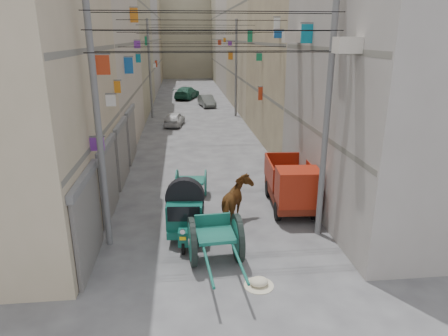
{
  "coord_description": "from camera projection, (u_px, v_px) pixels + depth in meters",
  "views": [
    {
      "loc": [
        -1.03,
        -6.29,
        6.63
      ],
      "look_at": [
        0.32,
        6.5,
        2.38
      ],
      "focal_mm": 32.0,
      "sensor_mm": 36.0,
      "label": 1
    }
  ],
  "objects": [
    {
      "name": "building_row_left",
      "position": [
        106.0,
        38.0,
        37.53
      ],
      "size": [
        8.0,
        62.0,
        14.0
      ],
      "color": "tan",
      "rests_on": "ground"
    },
    {
      "name": "building_row_right",
      "position": [
        272.0,
        38.0,
        39.12
      ],
      "size": [
        8.0,
        62.0,
        14.0
      ],
      "color": "gray",
      "rests_on": "ground"
    },
    {
      "name": "end_cap_building",
      "position": [
        186.0,
        37.0,
        68.41
      ],
      "size": [
        22.0,
        10.0,
        13.0
      ],
      "primitive_type": "cube",
      "color": "#9D967B",
      "rests_on": "ground"
    },
    {
      "name": "shutters_left",
      "position": [
        116.0,
        163.0,
        17.07
      ],
      "size": [
        0.18,
        14.4,
        2.88
      ],
      "color": "#4E4E53",
      "rests_on": "ground"
    },
    {
      "name": "signboards",
      "position": [
        196.0,
        85.0,
        27.5
      ],
      "size": [
        8.22,
        40.52,
        5.67
      ],
      "color": "#712A9C",
      "rests_on": "ground"
    },
    {
      "name": "ac_units",
      "position": [
        319.0,
        11.0,
        13.39
      ],
      "size": [
        0.7,
        6.55,
        3.35
      ],
      "color": "#BCB5A9",
      "rests_on": "ground"
    },
    {
      "name": "utility_poles",
      "position": [
        199.0,
        85.0,
        22.92
      ],
      "size": [
        7.4,
        22.2,
        8.0
      ],
      "color": "#5F6062",
      "rests_on": "ground"
    },
    {
      "name": "overhead_cables",
      "position": [
        201.0,
        33.0,
        19.6
      ],
      "size": [
        7.4,
        22.52,
        1.12
      ],
      "color": "black",
      "rests_on": "ground"
    },
    {
      "name": "auto_rickshaw",
      "position": [
        185.0,
        211.0,
        13.62
      ],
      "size": [
        1.45,
        2.36,
        1.63
      ],
      "rotation": [
        0.0,
        0.0,
        -0.08
      ],
      "color": "black",
      "rests_on": "ground"
    },
    {
      "name": "tonga_cart",
      "position": [
        215.0,
        239.0,
        12.1
      ],
      "size": [
        1.66,
        3.41,
        1.5
      ],
      "rotation": [
        0.0,
        0.0,
        0.07
      ],
      "color": "black",
      "rests_on": "ground"
    },
    {
      "name": "mini_truck",
      "position": [
        293.0,
        188.0,
        15.62
      ],
      "size": [
        1.82,
        3.69,
        2.02
      ],
      "rotation": [
        0.0,
        0.0,
        -0.06
      ],
      "color": "black",
      "rests_on": "ground"
    },
    {
      "name": "second_cart",
      "position": [
        191.0,
        182.0,
        17.34
      ],
      "size": [
        1.42,
        1.28,
        1.16
      ],
      "rotation": [
        0.0,
        0.0,
        -0.1
      ],
      "color": "#135447",
      "rests_on": "ground"
    },
    {
      "name": "feed_sack",
      "position": [
        259.0,
        282.0,
        11.11
      ],
      "size": [
        0.52,
        0.42,
        0.26
      ],
      "primitive_type": "ellipsoid",
      "color": "#BEB89E",
      "rests_on": "ground"
    },
    {
      "name": "horse",
      "position": [
        237.0,
        203.0,
        14.55
      ],
      "size": [
        1.56,
        2.24,
        1.73
      ],
      "primitive_type": "imported",
      "rotation": [
        0.0,
        0.0,
        2.8
      ],
      "color": "brown",
      "rests_on": "ground"
    },
    {
      "name": "distant_car_white",
      "position": [
        174.0,
        119.0,
        31.01
      ],
      "size": [
        1.82,
        3.33,
        1.07
      ],
      "primitive_type": "imported",
      "rotation": [
        0.0,
        0.0,
        2.96
      ],
      "color": "#B8B8B8",
      "rests_on": "ground"
    },
    {
      "name": "distant_car_grey",
      "position": [
        207.0,
        101.0,
        39.51
      ],
      "size": [
        1.73,
        3.57,
        1.13
      ],
      "primitive_type": "imported",
      "rotation": [
        0.0,
        0.0,
        0.16
      ],
      "color": "#4C514E",
      "rests_on": "ground"
    },
    {
      "name": "distant_car_green",
      "position": [
        187.0,
        93.0,
        44.5
      ],
      "size": [
        3.22,
        4.92,
        1.32
      ],
      "primitive_type": "imported",
      "rotation": [
        0.0,
        0.0,
        2.82
      ],
      "color": "#1A4D3A",
      "rests_on": "ground"
    }
  ]
}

